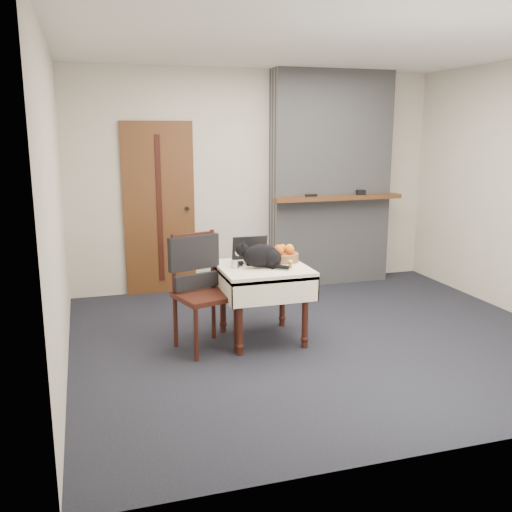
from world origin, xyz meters
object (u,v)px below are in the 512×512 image
Objects in this scene: laptop at (252,257)px; fruit_basket at (284,255)px; side_table at (263,278)px; cat at (262,256)px; pill_bottle at (290,264)px; cream_jar at (235,264)px; door at (159,209)px; chair at (199,275)px.

laptop reaches higher than fruit_basket.
laptop is (-0.06, 0.12, 0.17)m from side_table.
pill_bottle is at bearing -3.20° from cat.
side_table is 0.22m from laptop.
cream_jar is at bearing -148.24° from laptop.
door is at bearing 109.85° from side_table.
door is at bearing 131.12° from cat.
cat is at bearing -10.44° from cream_jar.
chair is at bearing 176.81° from cream_jar.
cat is 0.43× the size of chair.
side_table is 1.77× the size of cat.
cream_jar is 0.33m from chair.
laptop is 0.39m from pill_bottle.
chair is at bearing -87.28° from door.
door reaches higher than cream_jar.
pill_bottle is 0.82m from chair.
door is 2.02m from side_table.
chair is at bearing 167.73° from pill_bottle.
fruit_basket is at bearing 1.80° from laptop.
cream_jar is 0.50m from pill_bottle.
laptop is at bearing -6.20° from chair.
pill_bottle is at bearing -18.17° from cream_jar.
door is at bearing 102.48° from cream_jar.
cream_jar is 0.53m from fruit_basket.
laptop is 4.99× the size of cream_jar.
chair is at bearing -164.07° from cat.
pill_bottle is at bearing -29.22° from chair.
door is 7.40× the size of fruit_basket.
pill_bottle is 0.27× the size of fruit_basket.
pill_bottle is at bearing -35.51° from side_table.
door is at bearing 113.72° from pill_bottle.
side_table is at bearing 144.49° from pill_bottle.
fruit_basket is (0.51, 0.12, 0.03)m from cream_jar.
fruit_basket is at bearing 81.97° from pill_bottle.
cat is at bearing -23.25° from chair.
cat is at bearing -74.19° from laptop.
door is 2.21m from pill_bottle.
side_table is at bearing 84.18° from cat.
side_table is at bearing -19.09° from chair.
cat is 1.63× the size of fruit_basket.
side_table is 11.66× the size of cream_jar.
laptop is (0.61, -1.74, -0.24)m from door.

